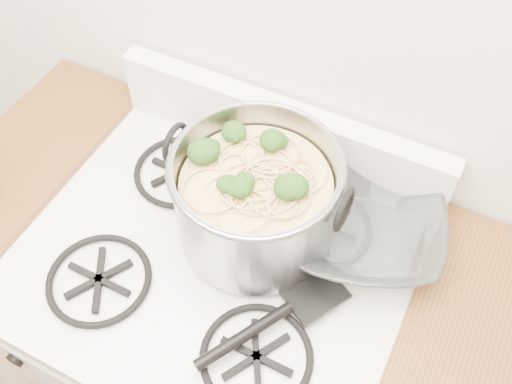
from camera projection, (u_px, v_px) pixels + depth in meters
name	position (u px, v px, depth m)	size (l,w,h in m)	color
gas_range	(224.00, 346.00, 1.51)	(0.76, 0.66, 0.92)	white
counter_left	(69.00, 265.00, 1.63)	(0.25, 0.65, 0.92)	silver
stock_pot	(256.00, 200.00, 1.08)	(0.35, 0.32, 0.21)	gray
spatula	(314.00, 291.00, 1.06)	(0.29, 0.31, 0.02)	black
glass_bowl	(361.00, 230.00, 1.13)	(0.13, 0.13, 0.03)	white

